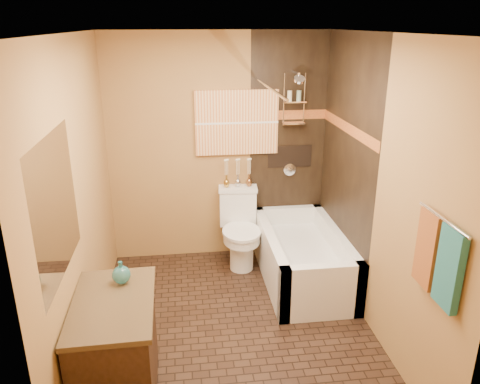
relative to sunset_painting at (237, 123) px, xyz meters
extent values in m
plane|color=black|center=(-0.20, -1.48, -1.55)|extent=(3.00, 3.00, 0.00)
cube|color=#9F773D|center=(-1.40, -1.48, -0.30)|extent=(0.02, 3.00, 2.50)
cube|color=#9F773D|center=(1.00, -1.48, -0.30)|extent=(0.02, 3.00, 2.50)
cube|color=#9F773D|center=(-0.20, 0.02, -0.30)|extent=(2.40, 0.02, 2.50)
cube|color=#9F773D|center=(-0.20, -2.98, -0.30)|extent=(2.40, 0.02, 2.50)
plane|color=silver|center=(-0.20, -1.48, 0.95)|extent=(3.00, 3.00, 0.00)
cube|color=black|center=(0.57, 0.01, -0.30)|extent=(0.85, 0.01, 2.50)
cube|color=black|center=(0.99, -0.73, -0.30)|extent=(0.01, 1.50, 2.50)
cube|color=#953A1B|center=(0.57, 0.00, 0.07)|extent=(0.85, 0.01, 0.10)
cube|color=#953A1B|center=(0.98, -0.73, 0.07)|extent=(0.01, 1.50, 0.10)
cube|color=black|center=(0.60, 0.01, -0.40)|extent=(0.50, 0.01, 0.25)
cylinder|color=silver|center=(0.60, -0.12, 0.53)|extent=(0.02, 0.26, 0.02)
cylinder|color=silver|center=(0.60, -0.28, 0.48)|extent=(0.11, 0.11, 0.09)
cylinder|color=silver|center=(0.60, -0.01, -0.55)|extent=(0.14, 0.02, 0.14)
cylinder|color=silver|center=(0.20, -0.73, 0.47)|extent=(0.03, 1.55, 0.03)
cylinder|color=silver|center=(0.95, -2.53, -0.10)|extent=(0.02, 0.55, 0.02)
cube|color=#1B5D5B|center=(0.96, -2.66, -0.37)|extent=(0.05, 0.22, 0.52)
cube|color=brown|center=(0.96, -2.40, -0.37)|extent=(0.05, 0.22, 0.52)
cube|color=orange|center=(0.00, 0.00, 0.00)|extent=(0.90, 0.04, 0.70)
cube|color=white|center=(-1.39, -2.15, -0.05)|extent=(0.01, 1.00, 0.90)
cube|color=white|center=(0.60, -1.43, -1.27)|extent=(0.80, 0.10, 0.55)
cube|color=white|center=(0.60, -0.03, -1.27)|extent=(0.80, 0.10, 0.55)
cube|color=white|center=(0.25, -0.73, -1.27)|extent=(0.10, 1.50, 0.55)
cube|color=white|center=(0.95, -0.73, -1.27)|extent=(0.10, 1.50, 0.55)
cube|color=white|center=(0.60, -0.73, -1.38)|extent=(0.64, 1.34, 0.35)
cube|color=white|center=(0.00, -0.09, -0.95)|extent=(0.42, 0.22, 0.41)
cube|color=white|center=(0.00, -0.09, -0.73)|extent=(0.44, 0.24, 0.04)
cylinder|color=white|center=(0.00, -0.41, -1.35)|extent=(0.26, 0.26, 0.41)
cylinder|color=white|center=(0.00, -0.41, -1.16)|extent=(0.40, 0.40, 0.11)
cylinder|color=white|center=(0.00, -0.41, -1.11)|extent=(0.42, 0.42, 0.03)
cube|color=black|center=(-1.12, -2.15, -1.17)|extent=(0.54, 0.86, 0.76)
cube|color=black|center=(-1.11, -2.15, -0.77)|extent=(0.57, 0.91, 0.04)
camera|label=1|loc=(-0.61, -4.95, 1.03)|focal=35.00mm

